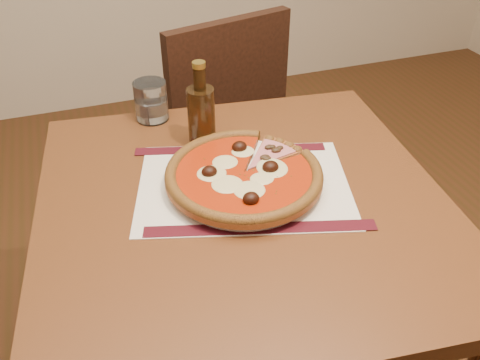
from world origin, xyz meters
The scene contains 8 objects.
table centered at (0.09, 1.01, 0.65)m, with size 0.89×0.89×0.75m.
chair_far centered at (0.24, 1.74, 0.51)m, with size 0.51×0.51×0.89m.
placemat centered at (0.10, 1.05, 0.75)m, with size 0.43×0.31×0.00m, color white.
plate centered at (0.10, 1.05, 0.76)m, with size 0.29×0.29×0.02m, color white.
pizza centered at (0.10, 1.05, 0.78)m, with size 0.32×0.32×0.04m.
ham_slice centered at (0.18, 1.11, 0.78)m, with size 0.14×0.12×0.02m.
water_glass centered at (-0.02, 1.39, 0.80)m, with size 0.08×0.08×0.10m, color white.
bottle centered at (0.07, 1.22, 0.83)m, with size 0.06×0.06×0.20m.
Camera 1 is at (-0.18, 0.27, 1.37)m, focal length 38.00 mm.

